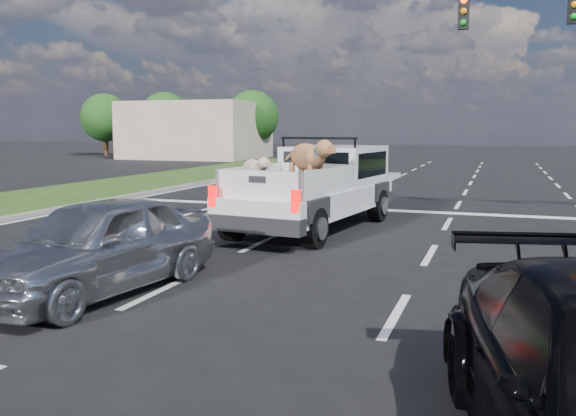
# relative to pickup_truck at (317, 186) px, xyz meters

# --- Properties ---
(ground) EXTENTS (160.00, 160.00, 0.00)m
(ground) POSITION_rel_pickup_truck_xyz_m (1.17, -6.28, -1.03)
(ground) COLOR black
(ground) RESTS_ON ground
(road_markings) EXTENTS (17.75, 60.00, 0.01)m
(road_markings) POSITION_rel_pickup_truck_xyz_m (1.17, 0.28, -1.02)
(road_markings) COLOR silver
(road_markings) RESTS_ON ground
(curb_left) EXTENTS (0.15, 60.00, 0.14)m
(curb_left) POSITION_rel_pickup_truck_xyz_m (-7.88, -0.28, -0.96)
(curb_left) COLOR gray
(curb_left) RESTS_ON ground
(building_left) EXTENTS (10.00, 8.00, 4.40)m
(building_left) POSITION_rel_pickup_truck_xyz_m (-18.83, 29.72, 1.17)
(building_left) COLOR #C6B197
(building_left) RESTS_ON ground
(tree_far_a) EXTENTS (4.20, 4.20, 5.40)m
(tree_far_a) POSITION_rel_pickup_truck_xyz_m (-28.83, 31.72, 2.26)
(tree_far_a) COLOR #332114
(tree_far_a) RESTS_ON ground
(tree_far_b) EXTENTS (4.20, 4.20, 5.40)m
(tree_far_b) POSITION_rel_pickup_truck_xyz_m (-22.83, 31.72, 2.26)
(tree_far_b) COLOR #332114
(tree_far_b) RESTS_ON ground
(tree_far_c) EXTENTS (4.20, 4.20, 5.40)m
(tree_far_c) POSITION_rel_pickup_truck_xyz_m (-14.83, 31.72, 2.26)
(tree_far_c) COLOR #332114
(tree_far_c) RESTS_ON ground
(pickup_truck) EXTENTS (2.81, 6.05, 2.19)m
(pickup_truck) POSITION_rel_pickup_truck_xyz_m (0.00, 0.00, 0.00)
(pickup_truck) COLOR black
(pickup_truck) RESTS_ON ground
(silver_sedan) EXTENTS (2.20, 4.34, 1.42)m
(silver_sedan) POSITION_rel_pickup_truck_xyz_m (-1.39, -6.58, -0.32)
(silver_sedan) COLOR #AAACB2
(silver_sedan) RESTS_ON ground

